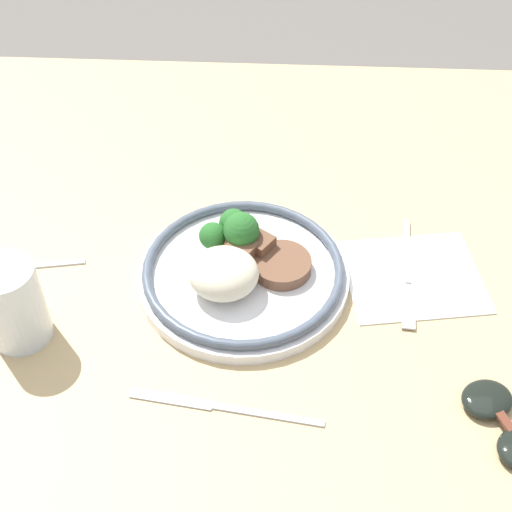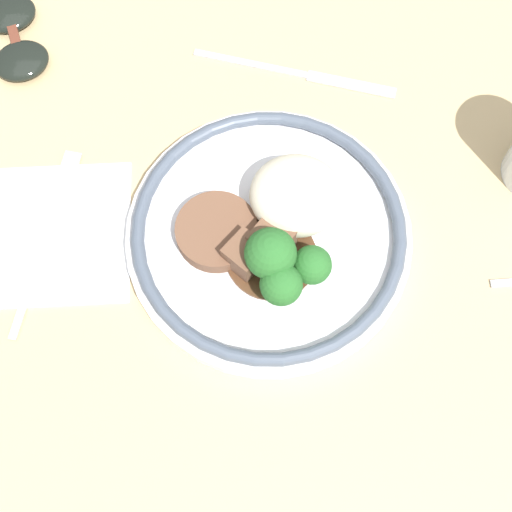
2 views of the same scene
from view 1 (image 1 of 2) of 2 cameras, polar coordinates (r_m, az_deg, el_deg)
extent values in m
plane|color=#5B5651|center=(0.89, -2.02, -4.24)|extent=(8.00, 8.00, 0.00)
cube|color=tan|center=(0.87, -2.06, -3.43)|extent=(1.12, 1.05, 0.04)
cube|color=white|center=(0.89, 12.44, -1.60)|extent=(0.18, 0.16, 0.00)
cylinder|color=white|center=(0.86, -1.01, -1.64)|extent=(0.26, 0.26, 0.02)
torus|color=#4C5666|center=(0.85, -1.02, -1.01)|extent=(0.24, 0.24, 0.01)
ellipsoid|color=beige|center=(0.82, -2.61, -1.41)|extent=(0.08, 0.08, 0.05)
cylinder|color=brown|center=(0.85, 2.04, -0.72)|extent=(0.07, 0.07, 0.02)
cylinder|color=#51331E|center=(0.87, -1.21, -0.15)|extent=(0.08, 0.08, 0.00)
cube|color=brown|center=(0.87, 0.27, 0.71)|extent=(0.04, 0.04, 0.03)
cube|color=brown|center=(0.87, -0.13, 0.60)|extent=(0.03, 0.03, 0.02)
cube|color=brown|center=(0.86, -1.20, 0.11)|extent=(0.04, 0.04, 0.03)
cylinder|color=#568442|center=(0.87, -1.15, 0.78)|extent=(0.02, 0.02, 0.02)
sphere|color=#286628|center=(0.86, -1.18, 2.08)|extent=(0.04, 0.04, 0.04)
cylinder|color=#568442|center=(0.88, -3.44, 0.74)|extent=(0.01, 0.01, 0.01)
sphere|color=#286628|center=(0.87, -3.49, 1.62)|extent=(0.03, 0.03, 0.03)
cylinder|color=#568442|center=(0.89, -2.03, 1.68)|extent=(0.01, 0.01, 0.01)
sphere|color=#286628|center=(0.88, -2.06, 2.66)|extent=(0.04, 0.04, 0.04)
cylinder|color=#F4AD19|center=(0.83, -18.57, -4.53)|extent=(0.06, 0.06, 0.06)
cylinder|color=silver|center=(0.82, -18.88, -3.63)|extent=(0.07, 0.07, 0.10)
cube|color=#B7B7BC|center=(0.92, 12.02, 0.45)|extent=(0.02, 0.11, 0.00)
cube|color=#B7B7BC|center=(0.85, 12.08, -3.98)|extent=(0.02, 0.07, 0.00)
cube|color=#B7B7BC|center=(0.75, 0.81, -12.57)|extent=(0.12, 0.02, 0.00)
cube|color=#B7B7BC|center=(0.77, -6.80, -11.30)|extent=(0.09, 0.02, 0.00)
cube|color=#B7B7BC|center=(0.92, -16.70, -0.71)|extent=(0.10, 0.03, 0.00)
ellipsoid|color=black|center=(0.79, 18.00, -10.84)|extent=(0.07, 0.07, 0.02)
cube|color=brown|center=(0.78, 19.34, -12.41)|extent=(0.02, 0.03, 0.00)
camera|label=2|loc=(0.84, -1.67, 42.35)|focal=50.00mm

